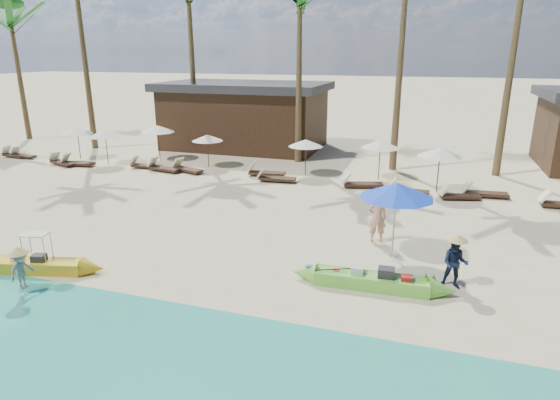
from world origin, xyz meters
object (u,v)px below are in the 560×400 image
(green_canoe, at_px, (371,280))
(tourist, at_px, (377,218))
(blue_umbrella, at_px, (397,190))
(yellow_canoe, at_px, (34,265))

(green_canoe, xyz_separation_m, tourist, (-0.26, 3.38, 0.65))
(tourist, height_order, blue_umbrella, blue_umbrella)
(tourist, bearing_deg, yellow_canoe, 18.55)
(green_canoe, xyz_separation_m, yellow_canoe, (-9.58, -2.07, -0.01))
(yellow_canoe, xyz_separation_m, blue_umbrella, (9.95, 4.25, 2.01))
(green_canoe, bearing_deg, tourist, 92.18)
(tourist, relative_size, blue_umbrella, 0.70)
(tourist, bearing_deg, blue_umbrella, 106.14)
(yellow_canoe, bearing_deg, blue_umbrella, 9.15)
(green_canoe, bearing_deg, blue_umbrella, 78.15)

